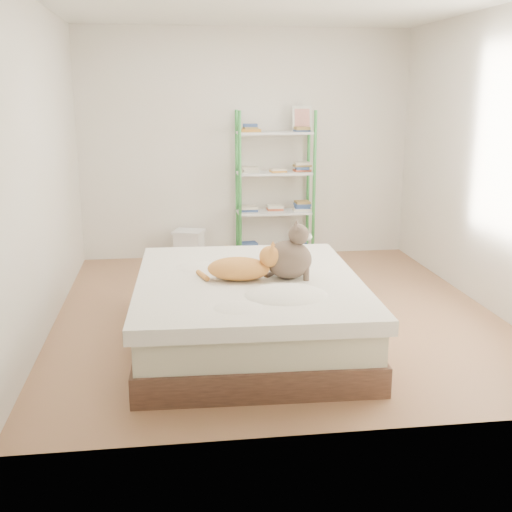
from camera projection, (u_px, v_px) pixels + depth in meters
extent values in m
cube|color=#9A7049|center=(276.00, 312.00, 5.68)|extent=(3.80, 4.20, 0.01)
cube|color=silver|center=(246.00, 145.00, 7.37)|extent=(3.80, 0.01, 2.60)
cube|color=silver|center=(344.00, 208.00, 3.34)|extent=(3.80, 0.01, 2.60)
cube|color=silver|center=(42.00, 168.00, 5.11)|extent=(0.01, 4.20, 2.60)
cube|color=silver|center=(491.00, 162.00, 5.61)|extent=(0.01, 4.20, 2.60)
cube|color=brown|center=(248.00, 331.00, 4.94)|extent=(1.70, 2.10, 0.20)
cube|color=beige|center=(248.00, 305.00, 4.89)|extent=(1.65, 2.04, 0.22)
cube|color=silver|center=(248.00, 284.00, 4.85)|extent=(1.74, 2.14, 0.10)
cylinder|color=green|center=(240.00, 189.00, 7.10)|extent=(0.04, 0.04, 1.70)
cylinder|color=green|center=(237.00, 185.00, 7.41)|extent=(0.04, 0.04, 1.70)
cylinder|color=green|center=(314.00, 187.00, 7.21)|extent=(0.04, 0.04, 1.70)
cylinder|color=green|center=(308.00, 184.00, 7.52)|extent=(0.04, 0.04, 1.70)
cube|color=silver|center=(274.00, 250.00, 7.50)|extent=(0.86, 0.34, 0.02)
cube|color=silver|center=(275.00, 212.00, 7.39)|extent=(0.86, 0.34, 0.02)
cube|color=silver|center=(275.00, 173.00, 7.28)|extent=(0.86, 0.34, 0.02)
cube|color=silver|center=(275.00, 133.00, 7.16)|extent=(0.86, 0.34, 0.02)
cube|color=#B95231|center=(249.00, 246.00, 7.44)|extent=(0.20, 0.16, 0.09)
cube|color=#B95231|center=(300.00, 244.00, 7.52)|extent=(0.20, 0.16, 0.09)
cube|color=#B95231|center=(249.00, 208.00, 7.33)|extent=(0.20, 0.16, 0.09)
cube|color=#B95231|center=(275.00, 207.00, 7.37)|extent=(0.20, 0.16, 0.09)
cube|color=#B95231|center=(300.00, 207.00, 7.41)|extent=(0.20, 0.16, 0.09)
cube|color=#B95231|center=(249.00, 168.00, 7.22)|extent=(0.20, 0.16, 0.09)
cube|color=#B95231|center=(275.00, 168.00, 7.26)|extent=(0.20, 0.16, 0.09)
cube|color=#B95231|center=(301.00, 168.00, 7.30)|extent=(0.20, 0.16, 0.09)
cube|color=#B95231|center=(249.00, 128.00, 7.11)|extent=(0.20, 0.16, 0.09)
cube|color=#B95231|center=(302.00, 127.00, 7.19)|extent=(0.20, 0.16, 0.09)
cube|color=silver|center=(302.00, 119.00, 7.22)|extent=(0.22, 0.07, 0.28)
cube|color=red|center=(302.00, 119.00, 7.20)|extent=(0.17, 0.04, 0.22)
cube|color=#9F7A51|center=(240.00, 270.00, 6.35)|extent=(0.66, 0.63, 0.36)
cube|color=#713695|center=(253.00, 275.00, 6.20)|extent=(0.27, 0.17, 0.08)
cube|color=#9F7A51|center=(242.00, 257.00, 6.14)|extent=(0.52, 0.41, 0.11)
cube|color=white|center=(189.00, 247.00, 7.32)|extent=(0.36, 0.34, 0.34)
cube|color=white|center=(189.00, 232.00, 7.28)|extent=(0.40, 0.37, 0.03)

